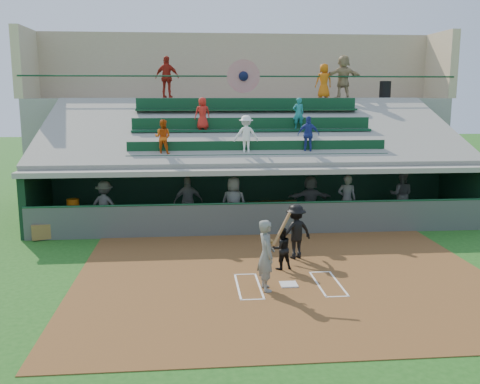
{
  "coord_description": "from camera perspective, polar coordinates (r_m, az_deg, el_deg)",
  "views": [
    {
      "loc": [
        -2.41,
        -12.78,
        4.81
      ],
      "look_at": [
        -0.93,
        3.5,
        1.8
      ],
      "focal_mm": 40.0,
      "sensor_mm": 36.0,
      "label": 1
    }
  ],
  "objects": [
    {
      "name": "concourse_staff_c",
      "position": [
        26.04,
        10.94,
        11.99
      ],
      "size": [
        1.92,
        0.85,
        2.0
      ],
      "primitive_type": "imported",
      "rotation": [
        0.0,
        0.0,
        3.28
      ],
      "color": "tan",
      "rests_on": "concourse_slab"
    },
    {
      "name": "home_umpire",
      "position": [
        15.82,
        5.94,
        -4.21
      ],
      "size": [
        1.19,
        0.94,
        1.61
      ],
      "primitive_type": "imported",
      "rotation": [
        0.0,
        0.0,
        3.52
      ],
      "color": "black",
      "rests_on": "dirt_slab"
    },
    {
      "name": "concourse_staff_a",
      "position": [
        25.56,
        -7.78,
        12.03
      ],
      "size": [
        1.22,
        0.76,
        1.93
      ],
      "primitive_type": "imported",
      "rotation": [
        0.0,
        0.0,
        2.87
      ],
      "color": "#A72013",
      "rests_on": "concourse_slab"
    },
    {
      "name": "water_cooler",
      "position": [
        20.01,
        -17.38,
        -1.33
      ],
      "size": [
        0.43,
        0.43,
        0.43
      ],
      "primitive_type": "cylinder",
      "color": "orange",
      "rests_on": "white_table"
    },
    {
      "name": "batters_box_chalk",
      "position": [
        13.85,
        5.21,
        -9.82
      ],
      "size": [
        2.65,
        1.85,
        0.01
      ],
      "color": "white",
      "rests_on": "dirt_slab"
    },
    {
      "name": "dirt_slab",
      "position": [
        14.32,
        4.84,
        -9.19
      ],
      "size": [
        11.0,
        9.0,
        0.02
      ],
      "primitive_type": "cube",
      "color": "brown",
      "rests_on": "ground"
    },
    {
      "name": "dugout_player_a",
      "position": [
        19.61,
        -14.23,
        -1.37
      ],
      "size": [
        1.25,
        0.92,
        1.73
      ],
      "primitive_type": "imported",
      "rotation": [
        0.0,
        0.0,
        2.87
      ],
      "color": "#535551",
      "rests_on": "dugout_floor"
    },
    {
      "name": "catcher",
      "position": [
        14.86,
        4.43,
        -6.01
      ],
      "size": [
        0.67,
        0.58,
        1.18
      ],
      "primitive_type": "imported",
      "rotation": [
        0.0,
        0.0,
        3.41
      ],
      "color": "black",
      "rests_on": "dirt_slab"
    },
    {
      "name": "ground",
      "position": [
        13.86,
        5.21,
        -9.91
      ],
      "size": [
        100.0,
        100.0,
        0.0
      ],
      "primitive_type": "plane",
      "color": "#1D5317",
      "rests_on": "ground"
    },
    {
      "name": "concourse_slab",
      "position": [
        26.51,
        0.04,
        5.0
      ],
      "size": [
        20.0,
        3.0,
        4.6
      ],
      "primitive_type": "cube",
      "color": "gray",
      "rests_on": "ground"
    },
    {
      "name": "home_plate",
      "position": [
        13.85,
        5.21,
        -9.78
      ],
      "size": [
        0.43,
        0.43,
        0.03
      ],
      "primitive_type": "cube",
      "color": "silver",
      "rests_on": "dirt_slab"
    },
    {
      "name": "dugout_player_b",
      "position": [
        19.5,
        -5.55,
        -1.03
      ],
      "size": [
        1.13,
        0.63,
        1.82
      ],
      "primitive_type": "imported",
      "rotation": [
        0.0,
        0.0,
        3.32
      ],
      "color": "#5A5D58",
      "rests_on": "dugout_floor"
    },
    {
      "name": "trash_bin",
      "position": [
        27.2,
        15.22,
        10.49
      ],
      "size": [
        0.54,
        0.54,
        0.81
      ],
      "primitive_type": "cylinder",
      "color": "black",
      "rests_on": "concourse_slab"
    },
    {
      "name": "grandstand",
      "position": [
        23.55,
        0.69,
        4.22
      ],
      "size": [
        20.4,
        10.4,
        7.8
      ],
      "color": "#4D534D",
      "rests_on": "ground"
    },
    {
      "name": "dugout_player_c",
      "position": [
        18.99,
        -0.68,
        -1.21
      ],
      "size": [
        1.05,
        0.83,
        1.88
      ],
      "primitive_type": "imported",
      "rotation": [
        0.0,
        0.0,
        2.86
      ],
      "color": "#585B56",
      "rests_on": "dugout_floor"
    },
    {
      "name": "dugout_floor",
      "position": [
        20.25,
        1.78,
        -3.26
      ],
      "size": [
        16.0,
        3.5,
        0.04
      ],
      "primitive_type": "cube",
      "color": "gray",
      "rests_on": "ground"
    },
    {
      "name": "batter_at_plate",
      "position": [
        13.21,
        2.83,
        -6.71
      ],
      "size": [
        0.88,
        0.77,
        1.95
      ],
      "color": "#60645E",
      "rests_on": "dirt_slab"
    },
    {
      "name": "dugout_player_f",
      "position": [
        21.73,
        16.82,
        -0.26
      ],
      "size": [
        1.08,
        0.97,
        1.81
      ],
      "primitive_type": "imported",
      "rotation": [
        0.0,
        0.0,
        2.74
      ],
      "color": "#535651",
      "rests_on": "dugout_floor"
    },
    {
      "name": "dugout_player_e",
      "position": [
        20.14,
        11.32,
        -0.79
      ],
      "size": [
        0.77,
        0.62,
        1.85
      ],
      "primitive_type": "imported",
      "rotation": [
        0.0,
        0.0,
        2.84
      ],
      "color": "#595B56",
      "rests_on": "dugout_floor"
    },
    {
      "name": "white_table",
      "position": [
        20.16,
        -17.2,
        -2.79
      ],
      "size": [
        0.8,
        0.65,
        0.64
      ],
      "primitive_type": "cube",
      "rotation": [
        0.0,
        0.0,
        -0.14
      ],
      "color": "silver",
      "rests_on": "dugout_floor"
    },
    {
      "name": "concourse_staff_b",
      "position": [
        25.57,
        8.92,
        11.61
      ],
      "size": [
        0.83,
        0.59,
        1.59
      ],
      "primitive_type": "imported",
      "rotation": [
        0.0,
        0.0,
        3.25
      ],
      "color": "#CC600C",
      "rests_on": "concourse_slab"
    },
    {
      "name": "dugout_player_d",
      "position": [
        20.25,
        7.5,
        -0.73
      ],
      "size": [
        1.65,
        0.6,
        1.76
      ],
      "primitive_type": "imported",
      "rotation": [
        0.0,
        0.0,
        3.09
      ],
      "color": "#51544F",
      "rests_on": "dugout_floor"
    },
    {
      "name": "dugout_bench",
      "position": [
        21.32,
        1.36,
        -1.81
      ],
      "size": [
        15.67,
        6.33,
        0.5
      ],
      "primitive_type": "cube",
      "rotation": [
        0.0,
        0.0,
        0.36
      ],
      "color": "olive",
      "rests_on": "dugout_floor"
    }
  ]
}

